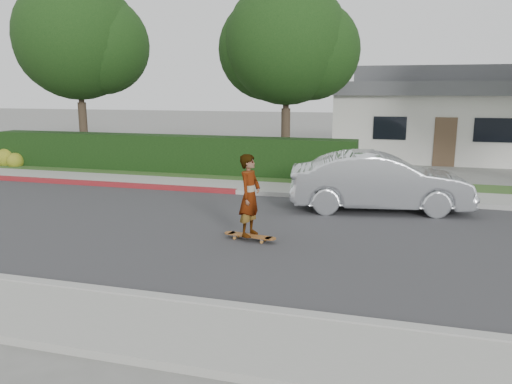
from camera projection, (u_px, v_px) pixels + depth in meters
ground at (147, 225)px, 12.27m from camera, size 120.00×120.00×0.00m
road at (147, 225)px, 12.27m from camera, size 60.00×8.00×0.01m
curb_near at (30, 284)px, 8.39m from camera, size 60.00×0.20×0.15m
curb_far at (207, 190)px, 16.12m from camera, size 60.00×0.20×0.15m
curb_red_section at (74, 182)px, 17.45m from camera, size 12.00×0.21×0.15m
sidewalk_far at (217, 185)px, 16.97m from camera, size 60.00×1.60×0.12m
planting_strip at (232, 178)px, 18.48m from camera, size 60.00×1.60×0.10m
hedge at (164, 154)px, 19.70m from camera, size 15.00×1.00×1.50m
flowering_shrub at (10, 159)px, 21.21m from camera, size 1.40×1.00×0.90m
tree_left at (80, 42)px, 21.38m from camera, size 5.99×5.21×8.00m
tree_center at (287, 47)px, 19.53m from camera, size 5.66×4.84×7.44m
house at (444, 113)px, 24.79m from camera, size 10.60×8.60×4.30m
skateboard at (250, 236)px, 10.98m from camera, size 1.26×0.45×0.12m
skateboarder at (250, 195)px, 10.80m from camera, size 0.53×0.72×1.80m
car_silver at (379, 182)px, 13.62m from camera, size 5.04×2.47×1.59m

